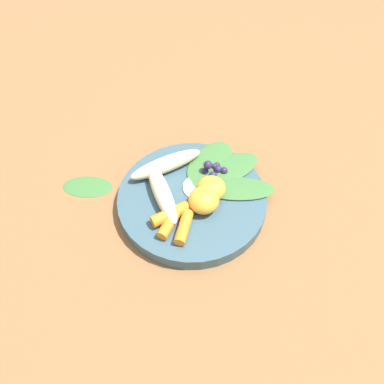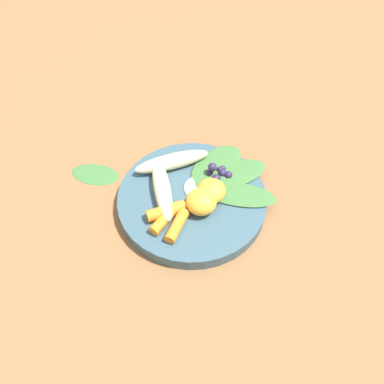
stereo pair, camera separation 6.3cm
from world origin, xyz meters
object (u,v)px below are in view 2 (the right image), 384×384
object	(u,v)px
kale_leaf_stray	(95,174)
banana_peeled_left	(162,188)
bowl	(192,200)
banana_peeled_right	(172,162)
orange_segment_near	(211,191)

from	to	relation	value
kale_leaf_stray	banana_peeled_left	bearing A→B (deg)	167.13
bowl	banana_peeled_right	bearing A→B (deg)	19.34
orange_segment_near	banana_peeled_right	bearing A→B (deg)	34.94
orange_segment_near	kale_leaf_stray	xyz separation A→B (m)	(0.10, 0.19, -0.04)
banana_peeled_left	orange_segment_near	size ratio (longest dim) A/B	2.78
kale_leaf_stray	bowl	bearing A→B (deg)	172.45
bowl	banana_peeled_left	size ratio (longest dim) A/B	1.87
banana_peeled_right	bowl	bearing A→B (deg)	99.70
banana_peeled_right	kale_leaf_stray	xyz separation A→B (m)	(0.02, 0.13, -0.03)
orange_segment_near	banana_peeled_left	bearing A→B (deg)	75.04
bowl	kale_leaf_stray	distance (m)	0.18
bowl	kale_leaf_stray	bearing A→B (deg)	60.14
banana_peeled_left	banana_peeled_right	world-z (taller)	same
banana_peeled_left	banana_peeled_right	distance (m)	0.06
banana_peeled_left	orange_segment_near	distance (m)	0.08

